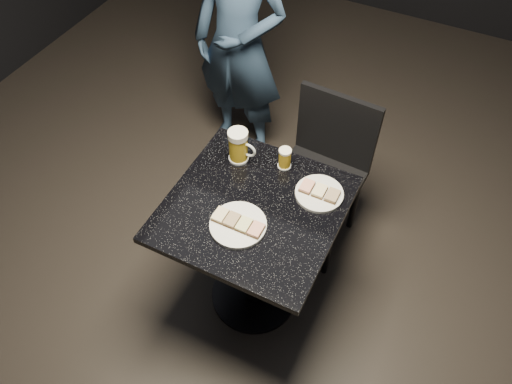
# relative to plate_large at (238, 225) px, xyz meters

# --- Properties ---
(floor) EXTENTS (6.00, 6.00, 0.00)m
(floor) POSITION_rel_plate_large_xyz_m (0.01, 0.12, -0.76)
(floor) COLOR black
(floor) RESTS_ON ground
(plate_large) EXTENTS (0.23, 0.23, 0.01)m
(plate_large) POSITION_rel_plate_large_xyz_m (0.00, 0.00, 0.00)
(plate_large) COLOR white
(plate_large) RESTS_ON table
(plate_small) EXTENTS (0.20, 0.20, 0.01)m
(plate_small) POSITION_rel_plate_large_xyz_m (0.23, 0.29, 0.00)
(plate_small) COLOR silver
(plate_small) RESTS_ON table
(patron) EXTENTS (0.59, 0.42, 1.55)m
(patron) POSITION_rel_plate_large_xyz_m (-0.56, 1.08, 0.02)
(patron) COLOR navy
(patron) RESTS_ON floor
(table) EXTENTS (0.70, 0.70, 0.75)m
(table) POSITION_rel_plate_large_xyz_m (0.01, 0.12, -0.25)
(table) COLOR black
(table) RESTS_ON floor
(beer_mug) EXTENTS (0.13, 0.09, 0.16)m
(beer_mug) POSITION_rel_plate_large_xyz_m (-0.17, 0.33, 0.07)
(beer_mug) COLOR silver
(beer_mug) RESTS_ON table
(beer_tumbler) EXTENTS (0.06, 0.06, 0.10)m
(beer_tumbler) POSITION_rel_plate_large_xyz_m (0.03, 0.37, 0.04)
(beer_tumbler) COLOR silver
(beer_tumbler) RESTS_ON table
(chair) EXTENTS (0.43, 0.43, 0.88)m
(chair) POSITION_rel_plate_large_xyz_m (0.12, 0.67, -0.26)
(chair) COLOR black
(chair) RESTS_ON floor
(canapes_on_plate_large) EXTENTS (0.21, 0.07, 0.02)m
(canapes_on_plate_large) POSITION_rel_plate_large_xyz_m (0.00, 0.00, 0.02)
(canapes_on_plate_large) COLOR #4C3521
(canapes_on_plate_large) RESTS_ON plate_large
(canapes_on_plate_small) EXTENTS (0.16, 0.07, 0.02)m
(canapes_on_plate_small) POSITION_rel_plate_large_xyz_m (0.23, 0.29, 0.02)
(canapes_on_plate_small) COLOR #4C3521
(canapes_on_plate_small) RESTS_ON plate_small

